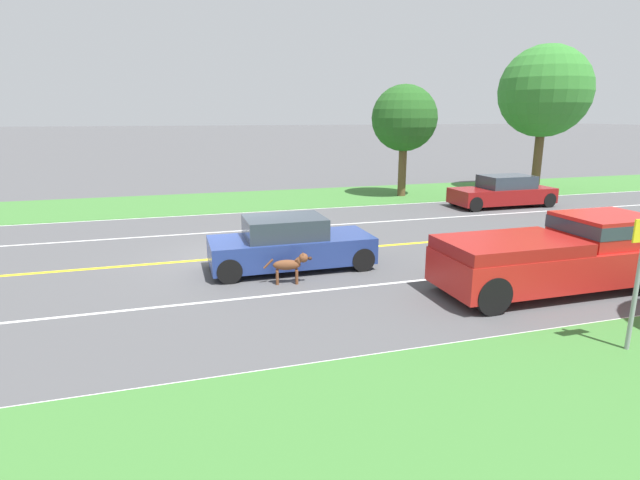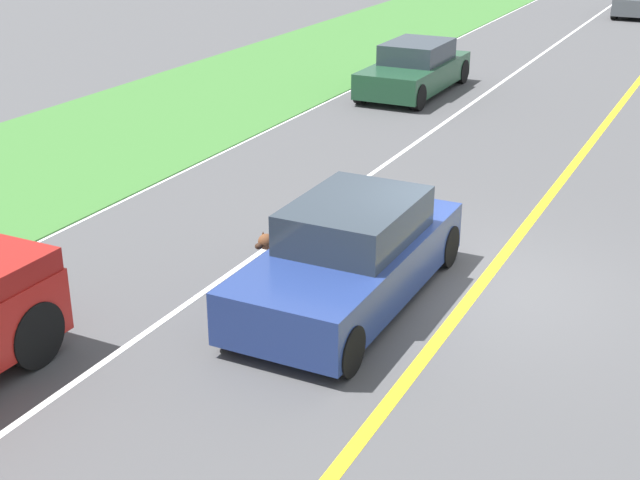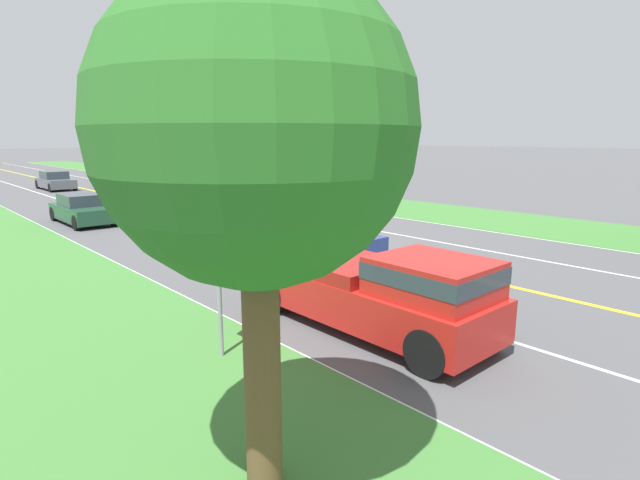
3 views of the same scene
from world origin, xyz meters
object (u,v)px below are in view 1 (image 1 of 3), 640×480
dog (291,264)px  roadside_tree_left_far (545,92)px  oncoming_car (503,192)px  ego_car (290,245)px  pickup_truck (558,253)px  roadside_tree_left_near (404,119)px

dog → roadside_tree_left_far: (-11.63, 16.88, 4.85)m
roadside_tree_left_far → oncoming_car: bearing=-52.4°
ego_car → oncoming_car: (-6.59, 11.69, -0.01)m
ego_car → roadside_tree_left_far: 20.13m
dog → roadside_tree_left_far: size_ratio=0.16×
dog → pickup_truck: size_ratio=0.22×
ego_car → pickup_truck: size_ratio=0.81×
dog → oncoming_car: (-7.85, 11.97, 0.17)m
oncoming_car → roadside_tree_left_near: size_ratio=0.84×
ego_car → roadside_tree_left_near: bearing=141.4°
oncoming_car → pickup_truck: bearing=149.6°
ego_car → roadside_tree_left_near: size_ratio=0.78×
pickup_truck → dog: bearing=-111.0°
ego_car → roadside_tree_left_far: (-10.37, 16.61, 4.67)m
oncoming_car → roadside_tree_left_far: bearing=-52.4°
oncoming_car → roadside_tree_left_near: roadside_tree_left_near is taller
oncoming_car → roadside_tree_left_far: size_ratio=0.61×
ego_car → roadside_tree_left_near: (-10.67, 8.52, 3.28)m
pickup_truck → oncoming_car: bearing=149.6°
ego_car → roadside_tree_left_far: roadside_tree_left_far is taller
dog → oncoming_car: size_ratio=0.26×
pickup_truck → oncoming_car: pickup_truck is taller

